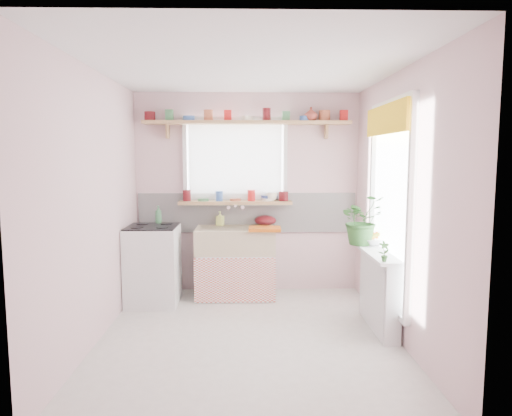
{
  "coord_description": "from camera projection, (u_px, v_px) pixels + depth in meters",
  "views": [
    {
      "loc": [
        -0.03,
        -4.16,
        1.71
      ],
      "look_at": [
        0.08,
        0.55,
        1.18
      ],
      "focal_mm": 32.0,
      "sensor_mm": 36.0,
      "label": 1
    }
  ],
  "objects": [
    {
      "name": "colander",
      "position": [
        265.0,
        220.0,
        5.72
      ],
      "size": [
        0.35,
        0.35,
        0.12
      ],
      "primitive_type": "ellipsoid",
      "rotation": [
        0.0,
        0.0,
        0.34
      ],
      "color": "#5B0F16",
      "rests_on": "sink_unit"
    },
    {
      "name": "radiator_ledge",
      "position": [
        379.0,
        290.0,
        4.51
      ],
      "size": [
        0.22,
        0.95,
        0.78
      ],
      "color": "white",
      "rests_on": "ground"
    },
    {
      "name": "sill_bowl",
      "position": [
        269.0,
        198.0,
        5.73
      ],
      "size": [
        0.28,
        0.28,
        0.07
      ],
      "primitive_type": "imported",
      "rotation": [
        0.0,
        0.0,
        0.37
      ],
      "color": "#3250A5",
      "rests_on": "windowsill"
    },
    {
      "name": "soap_bottle_sink",
      "position": [
        220.0,
        218.0,
        5.7
      ],
      "size": [
        0.1,
        0.11,
        0.18
      ],
      "primitive_type": "imported",
      "rotation": [
        0.0,
        0.0,
        -0.37
      ],
      "color": "#D4E566",
      "rests_on": "sink_unit"
    },
    {
      "name": "sill_cup",
      "position": [
        271.0,
        197.0,
        5.67
      ],
      "size": [
        0.13,
        0.13,
        0.1
      ],
      "primitive_type": "imported",
      "rotation": [
        0.0,
        0.0,
        -0.01
      ],
      "color": "white",
      "rests_on": "windowsill"
    },
    {
      "name": "fruit_bowl",
      "position": [
        372.0,
        241.0,
        4.86
      ],
      "size": [
        0.38,
        0.38,
        0.07
      ],
      "primitive_type": "imported",
      "rotation": [
        0.0,
        0.0,
        0.34
      ],
      "color": "silver",
      "rests_on": "radiator_ledge"
    },
    {
      "name": "windowsill",
      "position": [
        235.0,
        203.0,
        5.67
      ],
      "size": [
        1.4,
        0.22,
        0.04
      ],
      "primitive_type": "cube",
      "color": "tan",
      "rests_on": "room"
    },
    {
      "name": "dish_tray",
      "position": [
        265.0,
        229.0,
        5.33
      ],
      "size": [
        0.39,
        0.3,
        0.04
      ],
      "primitive_type": "cube",
      "rotation": [
        0.0,
        0.0,
        -0.05
      ],
      "color": "#CD5C12",
      "rests_on": "sink_unit"
    },
    {
      "name": "herb_pot",
      "position": [
        384.0,
        251.0,
        4.06
      ],
      "size": [
        0.11,
        0.08,
        0.19
      ],
      "primitive_type": "imported",
      "rotation": [
        0.0,
        0.0,
        0.13
      ],
      "color": "#326428",
      "rests_on": "radiator_ledge"
    },
    {
      "name": "cooker_bottle",
      "position": [
        158.0,
        214.0,
        5.45
      ],
      "size": [
        0.11,
        0.11,
        0.21
      ],
      "primitive_type": "imported",
      "rotation": [
        0.0,
        0.0,
        -0.42
      ],
      "color": "#458A56",
      "rests_on": "cooker"
    },
    {
      "name": "jade_plant",
      "position": [
        362.0,
        220.0,
        4.83
      ],
      "size": [
        0.59,
        0.54,
        0.54
      ],
      "primitive_type": "imported",
      "rotation": [
        0.0,
        0.0,
        0.31
      ],
      "color": "#295A24",
      "rests_on": "radiator_ledge"
    },
    {
      "name": "sink_unit",
      "position": [
        235.0,
        262.0,
        5.56
      ],
      "size": [
        0.95,
        0.65,
        1.11
      ],
      "color": "white",
      "rests_on": "ground"
    },
    {
      "name": "room",
      "position": [
        307.0,
        187.0,
        5.04
      ],
      "size": [
        3.2,
        3.2,
        3.2
      ],
      "color": "silver",
      "rests_on": "ground"
    },
    {
      "name": "shelf_vase",
      "position": [
        311.0,
        114.0,
        5.54
      ],
      "size": [
        0.16,
        0.16,
        0.17
      ],
      "primitive_type": "imported",
      "rotation": [
        0.0,
        0.0,
        -0.03
      ],
      "color": "#983B2E",
      "rests_on": "pine_shelf"
    },
    {
      "name": "shelf_crockery",
      "position": [
        247.0,
        116.0,
        5.54
      ],
      "size": [
        2.47,
        0.11,
        0.12
      ],
      "color": "#590F14",
      "rests_on": "pine_shelf"
    },
    {
      "name": "cooker",
      "position": [
        153.0,
        265.0,
        5.29
      ],
      "size": [
        0.58,
        0.58,
        0.93
      ],
      "color": "white",
      "rests_on": "ground"
    },
    {
      "name": "pine_shelf",
      "position": [
        247.0,
        123.0,
        5.55
      ],
      "size": [
        2.52,
        0.24,
        0.04
      ],
      "primitive_type": "cube",
      "color": "tan",
      "rests_on": "room"
    },
    {
      "name": "sill_crockery",
      "position": [
        234.0,
        197.0,
        5.66
      ],
      "size": [
        1.35,
        0.11,
        0.12
      ],
      "color": "#590F14",
      "rests_on": "windowsill"
    },
    {
      "name": "fruit",
      "position": [
        373.0,
        235.0,
        4.86
      ],
      "size": [
        0.2,
        0.14,
        0.1
      ],
      "color": "orange",
      "rests_on": "fruit_bowl"
    }
  ]
}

